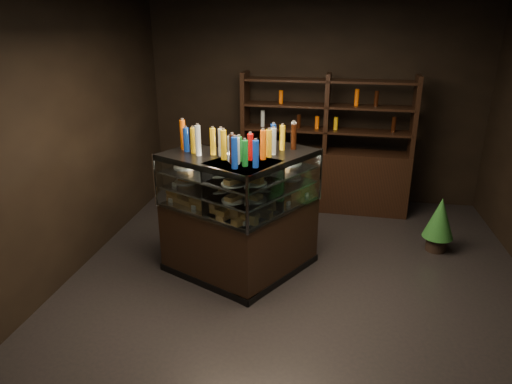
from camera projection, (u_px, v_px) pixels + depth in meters
ground at (299, 275)px, 5.10m from camera, size 5.00×5.00×0.00m
room_shell at (306, 101)px, 4.42m from camera, size 5.02×5.02×3.01m
display_case at (242, 237)px, 4.97m from camera, size 1.77×1.41×1.38m
food_display at (241, 189)px, 4.77m from camera, size 1.42×1.08×0.43m
bottles_top at (241, 143)px, 4.61m from camera, size 1.25×0.94×0.30m
potted_conifer at (440, 217)px, 5.51m from camera, size 0.37×0.37×0.78m
back_shelving at (324, 170)px, 6.75m from camera, size 2.46×0.53×2.00m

